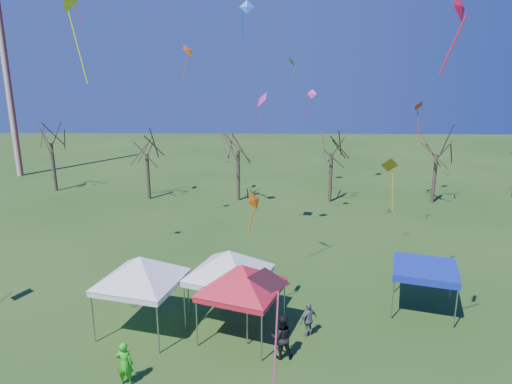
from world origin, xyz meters
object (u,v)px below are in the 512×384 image
Objects in this scene: tree_4 at (439,136)px; person_dark at (282,337)px; tent_white_west at (140,262)px; tent_white_mid at (229,255)px; tree_0 at (49,126)px; tent_blue at (425,270)px; tree_2 at (238,132)px; person_grey at (309,320)px; person_green at (125,363)px; tree_3 at (332,136)px; radio_mast at (5,62)px; tent_red at (242,270)px; tree_1 at (146,137)px.

tree_4 reaches higher than person_dark.
tent_white_west is 4.03m from tent_white_mid.
tent_white_west is 1.04× the size of tent_white_mid.
tree_0 is 35.06m from person_dark.
tree_0 is 37.09m from tent_blue.
person_grey is at bearing -78.53° from tree_2.
tent_white_west is 2.55× the size of person_green.
tree_2 is at bearing 177.73° from tree_3.
tent_white_mid is at bearing -49.17° from radio_mast.
tent_red is 9.30m from tent_blue.
person_grey is (7.60, -0.41, -2.57)m from tent_white_west.
tree_2 is at bearing 93.93° from tent_red.
person_green is at bearing -128.91° from tree_4.
radio_mast is at bearing 140.77° from tent_blue.
tree_4 is (17.72, -0.38, -0.23)m from tree_2.
person_grey is at bearing -47.72° from tree_0.
tent_white_west is at bearing -168.03° from tent_white_mid.
tree_4 is 28.10m from person_dark.
tree_4 is at bearing -0.26° from tree_3.
radio_mast is 36.04m from tree_3.
radio_mast is at bearing 163.69° from tree_3.
tent_blue is 6.55m from person_grey.
tent_blue is at bearing -153.99° from person_dark.
tent_blue is (8.90, 2.49, -1.06)m from tent_red.
tree_3 is 24.56m from tent_white_west.
tree_1 reaches higher than person_grey.
radio_mast is 12.94× the size of person_dark.
tree_1 is (17.23, -9.35, -6.71)m from radio_mast.
tree_3 is 23.20m from tent_red.
person_green is at bearing -77.80° from tree_1.
person_green is at bearing -57.13° from radio_mast.
tree_2 reaches higher than tent_red.
tree_2 is 1.78× the size of tent_white_west.
tent_white_west is (22.56, -31.50, -9.12)m from radio_mast.
tree_0 is at bearing 174.66° from tree_4.
tent_white_mid is at bearing -172.73° from tent_blue.
radio_mast reaches higher than tent_white_mid.
tent_white_west reaches higher than tent_white_mid.
tree_2 is 2.19× the size of tent_blue.
tree_0 is 1.91× the size of tent_white_mid.
tent_white_mid reaches higher than person_grey.
tent_white_west is 2.38× the size of person_dark.
tree_2 is (18.48, -3.01, -0.20)m from tree_0.
tent_white_mid is (3.94, 0.84, -0.02)m from tent_white_west.
tree_2 is at bearing -1.85° from tree_1.
tree_2 reaches higher than tree_1.
person_grey is at bearing -151.57° from person_green.
tree_3 is (26.88, -3.34, -0.41)m from tree_0.
person_green is at bearing -96.13° from tree_2.
radio_mast is 3.16× the size of tree_3.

